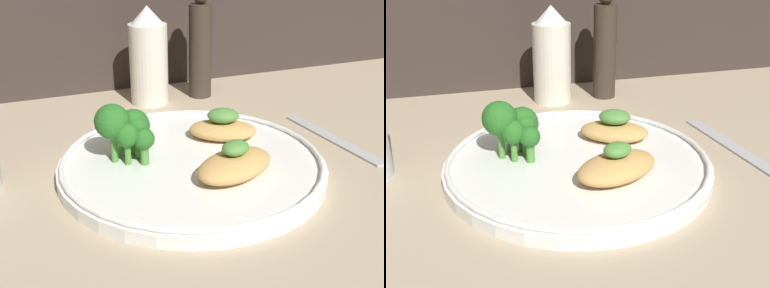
% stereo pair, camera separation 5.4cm
% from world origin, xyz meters
% --- Properties ---
extents(ground_plane, '(1.80, 1.80, 0.01)m').
position_xyz_m(ground_plane, '(0.00, 0.00, -0.01)').
color(ground_plane, tan).
extents(plate, '(0.31, 0.31, 0.02)m').
position_xyz_m(plate, '(0.00, 0.00, 0.01)').
color(plate, white).
rests_on(plate, ground_plane).
extents(grilled_meat_front, '(0.11, 0.09, 0.04)m').
position_xyz_m(grilled_meat_front, '(0.03, -0.05, 0.03)').
color(grilled_meat_front, tan).
rests_on(grilled_meat_front, plate).
extents(grilled_meat_middle, '(0.10, 0.09, 0.04)m').
position_xyz_m(grilled_meat_middle, '(0.06, 0.04, 0.03)').
color(grilled_meat_middle, tan).
rests_on(grilled_meat_middle, plate).
extents(broccoli_bunch, '(0.07, 0.06, 0.07)m').
position_xyz_m(broccoli_bunch, '(-0.07, 0.03, 0.05)').
color(broccoli_bunch, '#4C8E38').
rests_on(broccoli_bunch, plate).
extents(sauce_bottle, '(0.06, 0.06, 0.15)m').
position_xyz_m(sauce_bottle, '(0.03, 0.25, 0.07)').
color(sauce_bottle, silver).
rests_on(sauce_bottle, ground_plane).
extents(pepper_grinder, '(0.04, 0.04, 0.17)m').
position_xyz_m(pepper_grinder, '(0.11, 0.25, 0.08)').
color(pepper_grinder, '#382D23').
rests_on(pepper_grinder, ground_plane).
extents(fork, '(0.03, 0.18, 0.01)m').
position_xyz_m(fork, '(0.21, 0.01, 0.00)').
color(fork, '#B2B2B7').
rests_on(fork, ground_plane).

